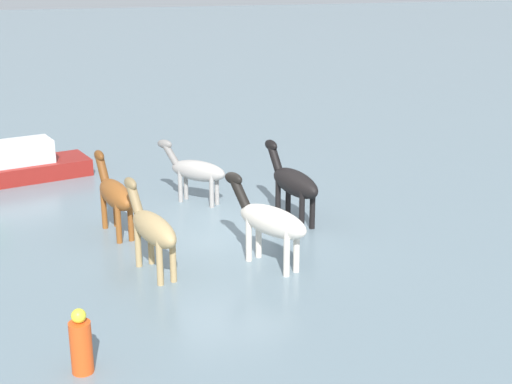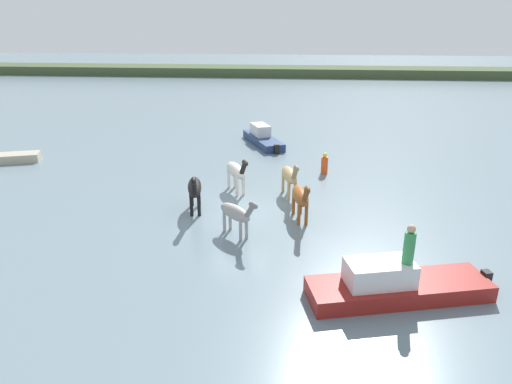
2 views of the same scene
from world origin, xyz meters
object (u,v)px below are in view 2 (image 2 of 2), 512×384
horse_chestnut_trailing (236,213)px  boat_motor_center (2,160)px  horse_rear_stallion (195,188)px  buoy_channel_marker (324,164)px  horse_pinto_flank (236,171)px  boat_tender_starboard (263,139)px  horse_mid_herd (290,176)px  horse_lead (301,197)px  boat_skiff_near (395,287)px  person_watcher_seated (409,246)px

horse_chestnut_trailing → boat_motor_center: size_ratio=0.43×
horse_rear_stallion → buoy_channel_marker: 8.02m
horse_pinto_flank → boat_tender_starboard: size_ratio=0.49×
horse_chestnut_trailing → horse_mid_herd: (1.89, 4.27, 0.09)m
boat_tender_starboard → horse_lead: bearing=167.5°
horse_rear_stallion → horse_mid_herd: size_ratio=1.04×
boat_skiff_near → person_watcher_seated: size_ratio=4.73×
horse_lead → boat_skiff_near: size_ratio=0.43×
buoy_channel_marker → person_watcher_seated: bearing=-81.5°
horse_pinto_flank → horse_mid_herd: bearing=53.9°
boat_skiff_near → person_watcher_seated: (0.22, -0.11, 1.44)m
horse_chestnut_trailing → horse_rear_stallion: 3.00m
horse_rear_stallion → boat_motor_center: size_ratio=0.60×
horse_lead → person_watcher_seated: 6.25m
horse_mid_herd → boat_skiff_near: horse_mid_herd is taller
horse_pinto_flank → horse_lead: (2.98, -2.95, -0.03)m
boat_skiff_near → buoy_channel_marker: bearing=-96.3°
horse_pinto_flank → buoy_channel_marker: bearing=99.0°
horse_mid_herd → horse_pinto_flank: bearing=-113.2°
horse_pinto_flank → horse_mid_herd: size_ratio=0.98×
horse_rear_stallion → horse_lead: horse_rear_stallion is taller
horse_pinto_flank → person_watcher_seated: (5.98, -8.38, 0.71)m
horse_pinto_flank → horse_mid_herd: (2.49, -0.37, -0.03)m
horse_lead → boat_motor_center: (-16.90, 6.51, -0.86)m
person_watcher_seated → horse_lead: bearing=118.9°
buoy_channel_marker → horse_chestnut_trailing: bearing=-115.1°
horse_mid_herd → boat_motor_center: (-16.40, 3.92, -0.86)m
boat_motor_center → buoy_channel_marker: bearing=-19.4°
horse_rear_stallion → boat_tender_starboard: bearing=158.2°
boat_tender_starboard → person_watcher_seated: bearing=173.3°
horse_rear_stallion → boat_skiff_near: bearing=39.2°
boat_tender_starboard → person_watcher_seated: 18.24m
horse_lead → horse_pinto_flank: bearing=-146.3°
horse_chestnut_trailing → buoy_channel_marker: horse_chestnut_trailing is taller
boat_tender_starboard → person_watcher_seated: person_watcher_seated is taller
horse_rear_stallion → horse_lead: (4.43, -0.51, -0.03)m
boat_motor_center → horse_mid_herd: bearing=-31.6°
horse_chestnut_trailing → horse_mid_herd: 4.67m
horse_mid_herd → horse_lead: horse_lead is taller
horse_lead → buoy_channel_marker: horse_lead is taller
horse_pinto_flank → buoy_channel_marker: 5.33m
boat_tender_starboard → buoy_channel_marker: (3.70, -5.80, 0.20)m
horse_mid_herd → person_watcher_seated: size_ratio=2.01×
horse_rear_stallion → horse_pinto_flank: 2.84m
boat_tender_starboard → boat_motor_center: bearing=86.5°
boat_motor_center → buoy_channel_marker: (18.17, -0.39, 0.35)m
horse_chestnut_trailing → boat_motor_center: (-14.51, 8.19, -0.77)m
horse_chestnut_trailing → buoy_channel_marker: 8.63m
horse_pinto_flank → boat_tender_starboard: horse_pinto_flank is taller
horse_lead → horse_mid_herd: bearing=179.2°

